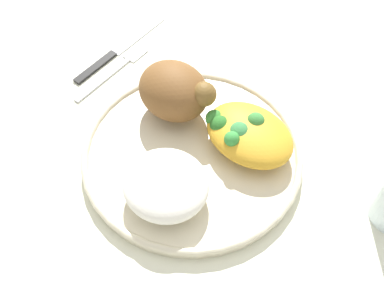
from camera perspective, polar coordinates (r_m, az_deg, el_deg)
The scene contains 7 objects.
ground_plane at distance 0.56m, azimuth 0.00°, elevation -1.72°, with size 2.00×2.00×0.00m, color silver.
plate at distance 0.56m, azimuth 0.00°, elevation -1.15°, with size 0.28×0.28×0.02m.
roasted_chicken at distance 0.56m, azimuth -2.20°, elevation 6.90°, with size 0.10×0.08×0.07m.
rice_pile at distance 0.50m, azimuth -3.40°, elevation -5.28°, with size 0.10×0.10×0.04m, color white.
mac_cheese_with_broccoli at distance 0.54m, azimuth 7.12°, elevation 1.40°, with size 0.12×0.09×0.04m.
fork at distance 0.67m, azimuth -9.90°, elevation 9.54°, with size 0.03×0.14×0.01m.
knife at distance 0.70m, azimuth -10.16°, elevation 11.58°, with size 0.03×0.19×0.01m.
Camera 1 is at (0.22, -0.23, 0.46)m, focal length 41.14 mm.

